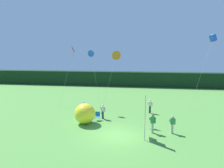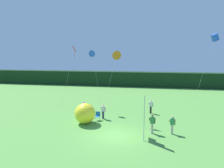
# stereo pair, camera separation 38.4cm
# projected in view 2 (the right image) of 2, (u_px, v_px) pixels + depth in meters

# --- Properties ---
(ground_plane) EXTENTS (120.00, 120.00, 0.00)m
(ground_plane) POSITION_uv_depth(u_px,v_px,m) (114.00, 135.00, 16.40)
(ground_plane) COLOR #518E3D
(distant_treeline) EXTENTS (80.00, 2.40, 3.08)m
(distant_treeline) POSITION_uv_depth(u_px,v_px,m) (133.00, 79.00, 41.20)
(distant_treeline) COLOR black
(distant_treeline) RESTS_ON ground
(banner_flag) EXTENTS (0.06, 1.03, 3.70)m
(banner_flag) POSITION_uv_depth(u_px,v_px,m) (144.00, 118.00, 15.42)
(banner_flag) COLOR #B7B7BC
(banner_flag) RESTS_ON ground
(person_near_banner) EXTENTS (0.55, 0.48, 1.60)m
(person_near_banner) POSITION_uv_depth(u_px,v_px,m) (103.00, 111.00, 20.49)
(person_near_banner) COLOR #2D334C
(person_near_banner) RESTS_ON ground
(person_mid_field) EXTENTS (0.55, 0.48, 1.62)m
(person_mid_field) POSITION_uv_depth(u_px,v_px,m) (172.00, 124.00, 16.58)
(person_mid_field) COLOR #B7B2A3
(person_mid_field) RESTS_ON ground
(person_far_left) EXTENTS (0.55, 0.48, 1.71)m
(person_far_left) POSITION_uv_depth(u_px,v_px,m) (152.00, 123.00, 16.70)
(person_far_left) COLOR #B7B2A3
(person_far_left) RESTS_ON ground
(person_far_right) EXTENTS (0.55, 0.48, 1.61)m
(person_far_right) POSITION_uv_depth(u_px,v_px,m) (151.00, 106.00, 22.37)
(person_far_right) COLOR black
(person_far_right) RESTS_ON ground
(inflatable_balloon) EXTENTS (2.05, 2.05, 2.05)m
(inflatable_balloon) POSITION_uv_depth(u_px,v_px,m) (85.00, 113.00, 19.10)
(inflatable_balloon) COLOR yellow
(inflatable_balloon) RESTS_ON ground
(folding_chair) EXTENTS (0.51, 0.51, 0.89)m
(folding_chair) POSITION_uv_depth(u_px,v_px,m) (98.00, 115.00, 20.11)
(folding_chair) COLOR #BCBCC1
(folding_chair) RESTS_ON ground
(kite_blue_delta_0) EXTENTS (1.21, 1.58, 7.35)m
(kite_blue_delta_0) POSITION_uv_depth(u_px,v_px,m) (92.00, 54.00, 23.62)
(kite_blue_delta_0) COLOR brown
(kite_blue_delta_0) RESTS_ON ground
(kite_red_diamond_1) EXTENTS (2.08, 1.18, 7.85)m
(kite_red_diamond_1) POSITION_uv_depth(u_px,v_px,m) (74.00, 53.00, 25.16)
(kite_red_diamond_1) COLOR brown
(kite_red_diamond_1) RESTS_ON ground
(kite_blue_box_2) EXTENTS (2.62, 0.79, 9.21)m
(kite_blue_box_2) POSITION_uv_depth(u_px,v_px,m) (215.00, 38.00, 22.35)
(kite_blue_box_2) COLOR brown
(kite_blue_box_2) RESTS_ON ground
(kite_orange_delta_3) EXTENTS (2.38, 0.57, 7.19)m
(kite_orange_delta_3) POSITION_uv_depth(u_px,v_px,m) (117.00, 56.00, 20.02)
(kite_orange_delta_3) COLOR brown
(kite_orange_delta_3) RESTS_ON ground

